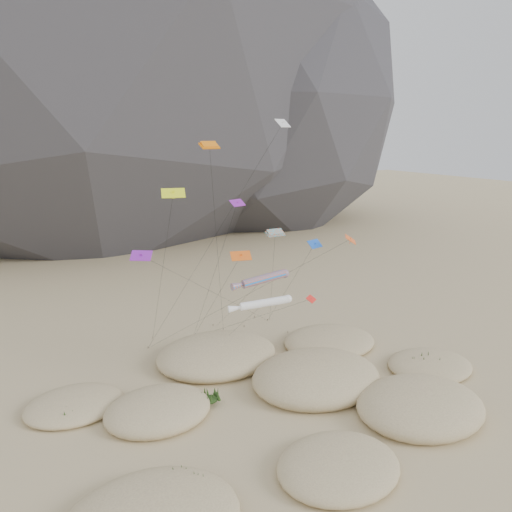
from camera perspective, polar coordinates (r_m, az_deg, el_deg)
The scene contains 9 objects.
ground at distance 55.16m, azimuth 5.36°, elevation -17.54°, with size 500.00×500.00×0.00m, color #CCB789.
dunes at distance 57.37m, azimuth 3.16°, elevation -15.28°, with size 51.19×36.47×4.21m.
dune_grass at distance 55.92m, azimuth 2.50°, elevation -16.03°, with size 42.58×26.91×1.47m.
kite_stakes at distance 75.17m, azimuth -3.93°, elevation -8.41°, with size 19.70×8.04×0.30m.
rainbow_tube_kite at distance 58.58m, azimuth 0.71°, elevation -2.67°, with size 7.64×16.97×12.84m.
white_tube_kite at distance 56.42m, azimuth 0.67°, elevation -5.45°, with size 7.37×14.09×10.75m.
orange_parafoil at distance 57.85m, azimuth -5.31°, elevation 12.12°, with size 7.04×10.03×27.80m.
multi_parafoil at distance 59.03m, azimuth 2.20°, elevation 2.50°, with size 8.88×14.54×17.69m.
delta_kites at distance 57.53m, azimuth -0.20°, elevation 3.06°, with size 26.89×20.56×30.26m.
Camera 1 is at (-27.09, -38.40, 28.89)m, focal length 35.00 mm.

